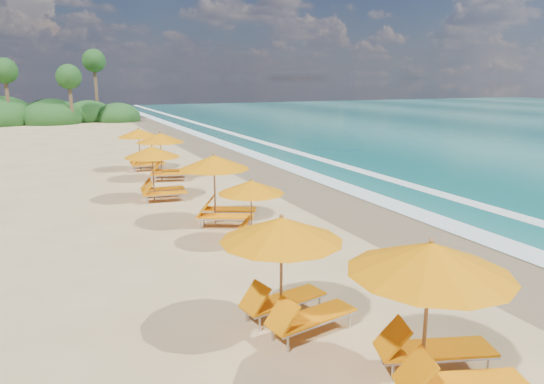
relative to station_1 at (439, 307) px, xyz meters
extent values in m
plane|color=tan|center=(1.30, 9.04, -1.42)|extent=(160.00, 160.00, 0.00)
cube|color=olive|center=(5.30, 9.04, -1.42)|extent=(4.00, 160.00, 0.01)
cube|color=white|center=(6.80, 9.04, -1.39)|extent=(1.20, 160.00, 0.01)
cube|color=white|center=(9.80, 9.04, -1.40)|extent=(0.80, 160.00, 0.01)
cylinder|color=olive|center=(-0.19, 0.06, -0.21)|extent=(0.06, 0.06, 2.43)
cone|color=orange|center=(-0.19, 0.06, 0.80)|extent=(3.16, 3.16, 0.49)
sphere|color=olive|center=(-0.19, 0.06, 1.07)|extent=(0.09, 0.09, 0.09)
cylinder|color=olive|center=(-1.40, 2.68, -0.28)|extent=(0.06, 0.06, 2.28)
cone|color=orange|center=(-1.40, 2.68, 0.66)|extent=(2.73, 2.73, 0.46)
sphere|color=olive|center=(-1.40, 2.68, 0.92)|extent=(0.08, 0.08, 0.08)
cylinder|color=olive|center=(0.03, 7.73, -0.47)|extent=(0.05, 0.05, 1.91)
cone|color=orange|center=(0.03, 7.73, 0.33)|extent=(2.62, 2.62, 0.38)
sphere|color=olive|center=(0.03, 7.73, 0.54)|extent=(0.07, 0.07, 0.07)
cylinder|color=olive|center=(-0.27, 10.26, -0.27)|extent=(0.06, 0.06, 2.31)
cone|color=orange|center=(-0.27, 10.26, 0.69)|extent=(3.20, 3.20, 0.46)
sphere|color=olive|center=(-0.27, 10.26, 0.95)|extent=(0.08, 0.08, 0.08)
cylinder|color=olive|center=(-1.51, 14.44, -0.34)|extent=(0.05, 0.05, 2.17)
cone|color=orange|center=(-1.51, 14.44, 0.56)|extent=(2.45, 2.45, 0.44)
sphere|color=olive|center=(-1.51, 14.44, 0.80)|extent=(0.08, 0.08, 0.08)
cylinder|color=olive|center=(-0.34, 18.42, -0.30)|extent=(0.06, 0.06, 2.25)
cone|color=orange|center=(-0.34, 18.42, 0.64)|extent=(2.83, 2.83, 0.45)
sphere|color=olive|center=(-0.34, 18.42, 0.89)|extent=(0.08, 0.08, 0.08)
cylinder|color=olive|center=(-0.84, 21.52, -0.33)|extent=(0.05, 0.05, 2.18)
cone|color=orange|center=(-0.84, 21.52, 0.58)|extent=(2.34, 2.34, 0.44)
sphere|color=olive|center=(-0.84, 21.52, 0.82)|extent=(0.08, 0.08, 0.08)
ellipsoid|color=#163D14|center=(-4.70, 54.04, -0.80)|extent=(6.40, 6.40, 4.16)
ellipsoid|color=#163D14|center=(-9.70, 55.04, -0.72)|extent=(7.20, 7.20, 4.68)
ellipsoid|color=#163D14|center=(-0.70, 56.04, -0.88)|extent=(5.60, 5.60, 3.64)
ellipsoid|color=#163D14|center=(2.30, 54.04, -0.94)|extent=(5.00, 5.00, 3.25)
cylinder|color=brown|center=(-2.70, 52.04, 1.08)|extent=(0.36, 0.36, 5.00)
sphere|color=#163D14|center=(-2.70, 52.04, 3.58)|extent=(2.60, 2.60, 2.60)
cylinder|color=brown|center=(-8.70, 53.04, 1.38)|extent=(0.36, 0.36, 5.60)
sphere|color=#163D14|center=(-8.70, 53.04, 4.18)|extent=(2.60, 2.60, 2.60)
cylinder|color=brown|center=(0.30, 56.04, 1.98)|extent=(0.36, 0.36, 6.80)
sphere|color=#163D14|center=(0.30, 56.04, 5.38)|extent=(2.60, 2.60, 2.60)
camera|label=1|loc=(-5.19, -5.26, 3.41)|focal=32.54mm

